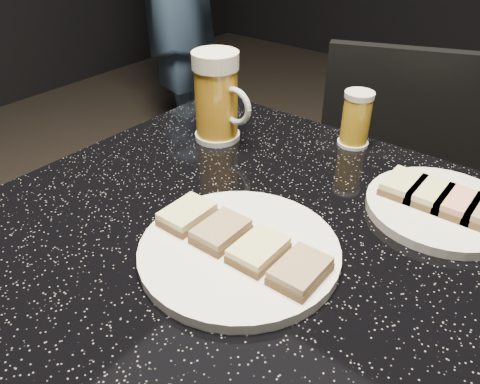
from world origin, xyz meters
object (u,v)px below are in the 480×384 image
object	(u,v)px
table	(240,339)
chair	(398,237)
plate_large	(239,251)
plate_small	(441,208)
beer_tumbler	(356,119)
beer_mug	(217,97)

from	to	relation	value
table	chair	xyz separation A→B (m)	(0.10, 0.43, -0.01)
plate_large	table	bearing A→B (deg)	127.33
plate_large	table	xyz separation A→B (m)	(-0.04, 0.05, -0.25)
plate_large	chair	bearing A→B (deg)	83.28
plate_large	plate_small	bearing A→B (deg)	55.98
chair	beer_tumbler	bearing A→B (deg)	-123.92
table	chair	world-z (taller)	chair
beer_tumbler	chair	size ratio (longest dim) A/B	0.11
plate_large	table	distance (m)	0.26
beer_mug	chair	distance (m)	0.51
beer_mug	beer_tumbler	world-z (taller)	beer_mug
beer_mug	plate_large	bearing A→B (deg)	-45.06
plate_small	table	distance (m)	0.38
table	beer_mug	world-z (taller)	beer_mug
beer_mug	plate_small	bearing A→B (deg)	2.47
plate_large	table	world-z (taller)	plate_large
beer_tumbler	chair	xyz separation A→B (m)	(0.08, 0.12, -0.30)
plate_large	beer_tumbler	size ratio (longest dim) A/B	2.56
table	chair	distance (m)	0.44
table	beer_mug	size ratio (longest dim) A/B	4.75
chair	plate_large	bearing A→B (deg)	-96.72
plate_small	table	bearing A→B (deg)	-137.05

